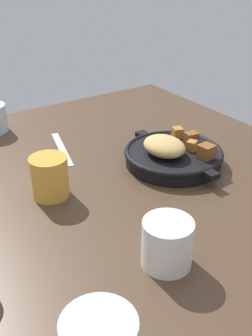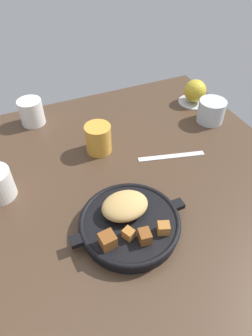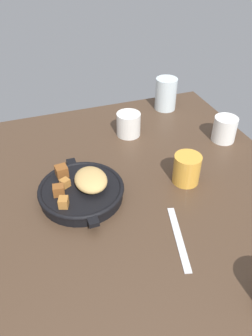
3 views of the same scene
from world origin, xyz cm
name	(u,v)px [view 1 (image 1 of 3)]	position (x,y,z in cm)	size (l,w,h in cm)	color
ground_plane	(119,182)	(0.00, 0.00, -1.20)	(96.17, 88.39, 2.40)	#473323
cast_iron_skillet	(173,154)	(-1.63, -12.81, 2.42)	(25.82, 21.54, 6.84)	black
butter_knife	(62,148)	(18.64, 4.09, 0.18)	(18.48, 1.60, 0.36)	silver
juice_glass_amber	(50,177)	(1.39, 14.68, 4.03)	(7.16, 7.16, 8.05)	gold
ceramic_mug_white	(167,243)	(-25.94, 8.29, 3.76)	(7.63, 7.63, 7.52)	silver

